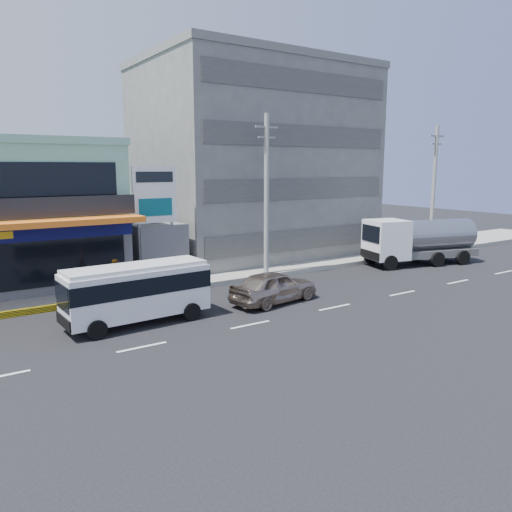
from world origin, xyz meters
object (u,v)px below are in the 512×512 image
(concrete_building, at_px, (253,165))
(utility_pole_far, at_px, (434,189))
(motorcycle_rider, at_px, (117,292))
(billboard, at_px, (155,201))
(minibus, at_px, (137,289))
(satellite_dish, at_px, (152,222))
(tanker_truck, at_px, (417,240))
(sedan, at_px, (274,287))
(utility_pole_near, at_px, (266,195))

(concrete_building, height_order, utility_pole_far, concrete_building)
(motorcycle_rider, bearing_deg, billboard, 43.99)
(billboard, height_order, minibus, billboard)
(satellite_dish, bearing_deg, minibus, -116.63)
(utility_pole_far, bearing_deg, motorcycle_rider, -176.53)
(satellite_dish, xyz_separation_m, tanker_truck, (17.35, -5.99, -1.82))
(satellite_dish, distance_m, sedan, 9.51)
(tanker_truck, bearing_deg, concrete_building, 126.35)
(billboard, height_order, tanker_truck, billboard)
(satellite_dish, relative_size, billboard, 0.22)
(concrete_building, relative_size, billboard, 2.32)
(utility_pole_far, bearing_deg, satellite_dish, 170.71)
(billboard, bearing_deg, motorcycle_rider, -136.01)
(billboard, height_order, utility_pole_near, utility_pole_near)
(minibus, height_order, sedan, minibus)
(motorcycle_rider, bearing_deg, satellite_dish, 52.32)
(satellite_dish, distance_m, utility_pole_near, 7.17)
(concrete_building, relative_size, motorcycle_rider, 6.51)
(concrete_building, distance_m, satellite_dish, 11.30)
(satellite_dish, height_order, utility_pole_near, utility_pole_near)
(utility_pole_near, xyz_separation_m, utility_pole_far, (16.00, 0.00, 0.00))
(concrete_building, relative_size, minibus, 2.49)
(utility_pole_far, xyz_separation_m, motorcycle_rider, (-26.00, -1.58, -4.34))
(utility_pole_far, distance_m, sedan, 20.12)
(concrete_building, bearing_deg, tanker_truck, -53.65)
(concrete_building, xyz_separation_m, utility_pole_near, (-4.00, -7.60, -1.85))
(satellite_dish, height_order, tanker_truck, satellite_dish)
(tanker_truck, bearing_deg, motorcycle_rider, 177.82)
(utility_pole_near, height_order, motorcycle_rider, utility_pole_near)
(concrete_building, bearing_deg, sedan, -119.05)
(utility_pole_near, distance_m, sedan, 7.25)
(concrete_building, height_order, billboard, concrete_building)
(minibus, bearing_deg, sedan, -4.12)
(concrete_building, relative_size, sedan, 3.26)
(billboard, bearing_deg, satellite_dish, 74.48)
(satellite_dish, bearing_deg, sedan, -70.77)
(utility_pole_near, height_order, minibus, utility_pole_near)
(minibus, bearing_deg, utility_pole_far, 9.78)
(utility_pole_near, height_order, sedan, utility_pole_near)
(concrete_building, height_order, utility_pole_near, concrete_building)
(concrete_building, distance_m, utility_pole_near, 8.79)
(utility_pole_far, height_order, motorcycle_rider, utility_pole_far)
(concrete_building, distance_m, minibus, 19.32)
(utility_pole_near, distance_m, minibus, 11.58)
(concrete_building, distance_m, sedan, 15.68)
(concrete_building, xyz_separation_m, utility_pole_far, (12.00, -7.60, -1.85))
(satellite_dish, bearing_deg, concrete_building, 21.80)
(minibus, relative_size, motorcycle_rider, 2.62)
(motorcycle_rider, bearing_deg, tanker_truck, -2.18)
(sedan, distance_m, motorcycle_rider, 7.79)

